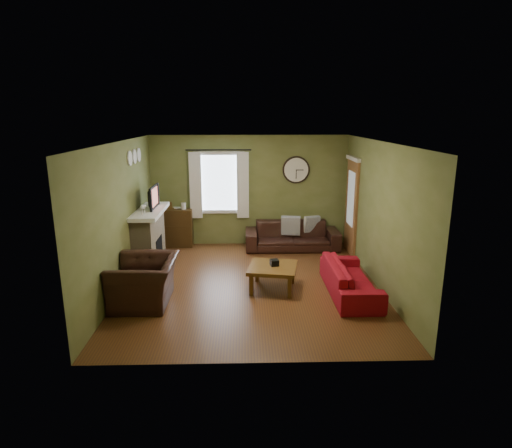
{
  "coord_description": "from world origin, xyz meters",
  "views": [
    {
      "loc": [
        -0.12,
        -7.4,
        3.05
      ],
      "look_at": [
        0.1,
        0.4,
        1.05
      ],
      "focal_mm": 30.0,
      "sensor_mm": 36.0,
      "label": 1
    }
  ],
  "objects_px": {
    "bookshelf": "(176,228)",
    "coffee_table": "(273,278)",
    "armchair": "(145,281)",
    "sofa_brown": "(292,236)",
    "sofa_red": "(350,279)"
  },
  "relations": [
    {
      "from": "bookshelf",
      "to": "coffee_table",
      "type": "relative_size",
      "value": 1.09
    },
    {
      "from": "sofa_brown",
      "to": "coffee_table",
      "type": "height_order",
      "value": "sofa_brown"
    },
    {
      "from": "sofa_brown",
      "to": "armchair",
      "type": "bearing_deg",
      "value": -133.55
    },
    {
      "from": "sofa_red",
      "to": "armchair",
      "type": "height_order",
      "value": "armchair"
    },
    {
      "from": "bookshelf",
      "to": "armchair",
      "type": "xyz_separation_m",
      "value": [
        -0.04,
        -3.17,
        -0.08
      ]
    },
    {
      "from": "bookshelf",
      "to": "coffee_table",
      "type": "height_order",
      "value": "bookshelf"
    },
    {
      "from": "sofa_red",
      "to": "coffee_table",
      "type": "height_order",
      "value": "sofa_red"
    },
    {
      "from": "sofa_brown",
      "to": "sofa_red",
      "type": "height_order",
      "value": "sofa_brown"
    },
    {
      "from": "armchair",
      "to": "coffee_table",
      "type": "bearing_deg",
      "value": 103.3
    },
    {
      "from": "sofa_brown",
      "to": "armchair",
      "type": "relative_size",
      "value": 1.86
    },
    {
      "from": "sofa_red",
      "to": "armchair",
      "type": "relative_size",
      "value": 1.62
    },
    {
      "from": "sofa_red",
      "to": "coffee_table",
      "type": "relative_size",
      "value": 2.27
    },
    {
      "from": "bookshelf",
      "to": "sofa_red",
      "type": "relative_size",
      "value": 0.48
    },
    {
      "from": "bookshelf",
      "to": "armchair",
      "type": "distance_m",
      "value": 3.17
    },
    {
      "from": "bookshelf",
      "to": "coffee_table",
      "type": "distance_m",
      "value": 3.41
    }
  ]
}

